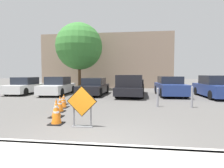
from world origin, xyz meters
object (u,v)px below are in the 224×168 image
Objects in this scene: traffic_cone_nearest at (56,112)px; bollard_second at (192,96)px; parked_car_third at (94,87)px; road_closed_sign at (82,105)px; traffic_cone_third at (60,104)px; parked_car_fourth at (170,87)px; parked_car_second at (58,86)px; parked_car_fifth at (215,87)px; parked_car_nearest at (25,86)px; bollard_nearest at (158,97)px; pickup_truck at (131,86)px; traffic_cone_second at (56,108)px; traffic_cone_fourth at (63,102)px; traffic_cone_fifth at (64,99)px.

bollard_second reaches higher than traffic_cone_nearest.
parked_car_third is (-0.62, 8.36, 0.24)m from traffic_cone_nearest.
road_closed_sign reaches higher than traffic_cone_third.
parked_car_fourth is (6.11, 6.58, 0.35)m from traffic_cone_third.
parked_car_second is (-2.96, 6.35, 0.32)m from traffic_cone_third.
parked_car_fifth is 5.18m from bollard_second.
traffic_cone_third is 0.16× the size of parked_car_second.
parked_car_nearest is at bearing 131.72° from road_closed_sign.
bollard_second is (0.10, -4.87, -0.14)m from parked_car_fourth.
road_closed_sign is 1.34× the size of bollard_nearest.
bollard_second is (4.56, 3.80, -0.14)m from road_closed_sign.
road_closed_sign is 0.23× the size of pickup_truck.
bollard_nearest is at bearing 32.21° from traffic_cone_second.
parked_car_second is 4.58× the size of bollard_nearest.
parked_car_second is (3.02, -0.12, 0.03)m from parked_car_nearest.
traffic_cone_fifth is (-0.28, 0.82, 0.01)m from traffic_cone_fourth.
parked_car_fifth is (9.07, -0.50, 0.08)m from parked_car_third.
parked_car_fifth reaches higher than traffic_cone_third.
parked_car_second reaches higher than bollard_nearest.
traffic_cone_nearest is at bearing -69.90° from traffic_cone_third.
traffic_cone_second is at bearing -147.79° from bollard_nearest.
traffic_cone_third is at bearing 33.20° from parked_car_fifth.
traffic_cone_second is 2.85m from traffic_cone_fifth.
parked_car_nearest reaches higher than traffic_cone_third.
parked_car_second reaches higher than parked_car_nearest.
parked_car_third is 6.04m from parked_car_fourth.
traffic_cone_nearest reaches higher than traffic_cone_third.
traffic_cone_second is 5.03m from bollard_nearest.
parked_car_fourth is at bearing 178.24° from parked_car_second.
parked_car_fourth is 0.95× the size of parked_car_fifth.
parked_car_third reaches higher than bollard_nearest.
traffic_cone_fourth is 8.53m from parked_car_fourth.
traffic_cone_fifth is at bearing 179.59° from bollard_second.
parked_car_nearest is at bearing 155.62° from bollard_nearest.
traffic_cone_fifth is (-2.21, 3.85, -0.42)m from road_closed_sign.
traffic_cone_third is at bearing -73.59° from traffic_cone_fourth.
parked_car_fourth is 3.85× the size of bollard_second.
parked_car_fifth is (15.11, -0.48, 0.08)m from parked_car_nearest.
traffic_cone_fourth is 5.57m from parked_car_third.
road_closed_sign is at bearing -57.55° from traffic_cone_fourth.
parked_car_fifth is at bearing 23.60° from traffic_cone_fifth.
bollard_second is at bearing 0.00° from bollard_nearest.
bollard_second is at bearing 24.27° from traffic_cone_second.
parked_car_second reaches higher than traffic_cone_third.
traffic_cone_third is 0.17× the size of parked_car_fifth.
road_closed_sign is 8.32m from pickup_truck.
traffic_cone_nearest is 9.00m from parked_car_second.
road_closed_sign is at bearing 47.16° from parked_car_fifth.
traffic_cone_second is at bearing 127.79° from parked_car_nearest.
bollard_second is (6.49, 0.77, 0.29)m from traffic_cone_fourth.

